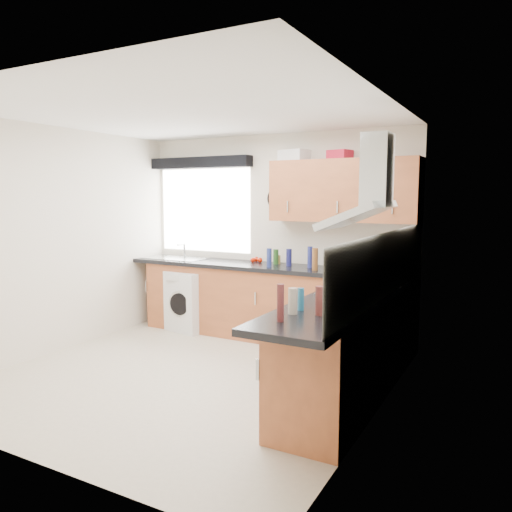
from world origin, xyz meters
The scene contains 39 objects.
ground_plane centered at (0.00, 0.00, 0.00)m, with size 3.60×3.60×0.00m, color beige.
ceiling centered at (0.00, 0.00, 2.50)m, with size 3.60×3.60×0.02m, color white.
wall_back centered at (0.00, 1.80, 1.25)m, with size 3.60×0.02×2.50m, color silver.
wall_front centered at (0.00, -1.80, 1.25)m, with size 3.60×0.02×2.50m, color silver.
wall_left centered at (-1.80, 0.00, 1.25)m, with size 0.02×3.60×2.50m, color silver.
wall_right centered at (1.80, 0.00, 1.25)m, with size 0.02×3.60×2.50m, color silver.
window centered at (-1.05, 1.79, 1.55)m, with size 1.40×0.02×1.10m, color silver.
window_blind centered at (-1.05, 1.70, 2.18)m, with size 1.50×0.18×0.14m, color black.
splashback centered at (1.79, 0.30, 1.18)m, with size 0.01×3.00×0.54m, color white.
base_cab_back centered at (-0.10, 1.51, 0.43)m, with size 3.00×0.58×0.86m, color brown.
base_cab_corner centered at (1.50, 1.50, 0.43)m, with size 0.60×0.60×0.86m, color brown.
base_cab_right centered at (1.51, 0.15, 0.43)m, with size 0.58×2.10×0.86m, color brown.
worktop_back centered at (0.00, 1.50, 0.89)m, with size 3.60×0.62×0.05m, color black.
worktop_right centered at (1.50, 0.00, 0.89)m, with size 0.62×2.42×0.05m, color black.
sink centered at (-1.33, 1.50, 0.95)m, with size 0.84×0.46×0.10m, color #ADB4B7, non-canonical shape.
oven centered at (1.50, 0.30, 0.42)m, with size 0.56×0.58×0.85m, color black.
hob_plate centered at (1.50, 0.30, 0.92)m, with size 0.52×0.52×0.01m, color #ADB4B7.
extractor_hood centered at (1.60, 0.30, 1.77)m, with size 0.52×0.78×0.66m, color #ADB4B7, non-canonical shape.
upper_cabinets centered at (0.95, 1.62, 1.80)m, with size 1.70×0.35×0.70m, color brown.
washing_machine centered at (-1.00, 1.40, 0.39)m, with size 0.53×0.51×0.77m, color silver.
wall_clock centered at (0.05, 1.76, 1.71)m, with size 0.27×0.27×0.04m, color black.
casserole centered at (0.30, 1.72, 2.22)m, with size 0.33×0.24×0.14m, color silver.
storage_box centered at (0.87, 1.72, 2.21)m, with size 0.24×0.20×0.11m, color red.
utensil_pot centered at (1.15, 1.70, 0.98)m, with size 0.10×0.10×0.14m, color gray.
kitchen_roll centered at (1.62, 1.05, 1.04)m, with size 0.12×0.12×0.26m, color silver.
tomato_cluster centered at (-0.18, 1.65, 0.94)m, with size 0.14×0.14×0.06m, color #B01401, non-canonical shape.
jar_0 centered at (0.11, 1.61, 1.00)m, with size 0.07×0.07×0.18m, color #204619.
jar_1 centered at (0.13, 1.65, 0.96)m, with size 0.06×0.06×0.11m, color olive.
jar_2 centered at (1.10, 1.61, 0.99)m, with size 0.06×0.06×0.16m, color navy.
jar_3 centered at (0.32, 1.54, 1.01)m, with size 0.07×0.07×0.20m, color #151749.
jar_4 centered at (0.60, 1.53, 1.03)m, with size 0.06×0.06×0.25m, color navy.
jar_5 centered at (0.91, 1.48, 0.97)m, with size 0.04×0.04×0.11m, color #17164B.
jar_6 centered at (0.86, 1.67, 0.96)m, with size 0.05×0.05×0.09m, color brown.
jar_7 centered at (0.73, 1.36, 1.04)m, with size 0.07×0.07×0.25m, color brown.
jar_8 centered at (0.15, 1.35, 1.02)m, with size 0.06×0.06×0.22m, color navy.
bottle_0 centered at (1.36, -0.66, 1.00)m, with size 0.07×0.07×0.19m, color #A09888.
bottle_1 centered at (1.55, -0.60, 1.01)m, with size 0.07×0.07×0.21m, color #54201E.
bottle_2 centered at (1.38, -0.89, 1.04)m, with size 0.05×0.05×0.25m, color #4D1B1D.
bottle_3 centered at (1.37, -0.53, 0.99)m, with size 0.05×0.05×0.17m, color #1B5E84.
Camera 1 is at (2.78, -3.82, 1.74)m, focal length 35.00 mm.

